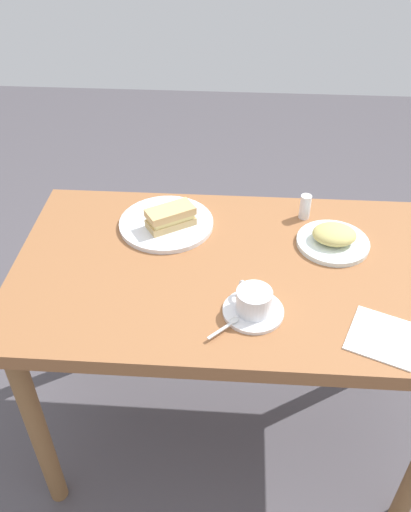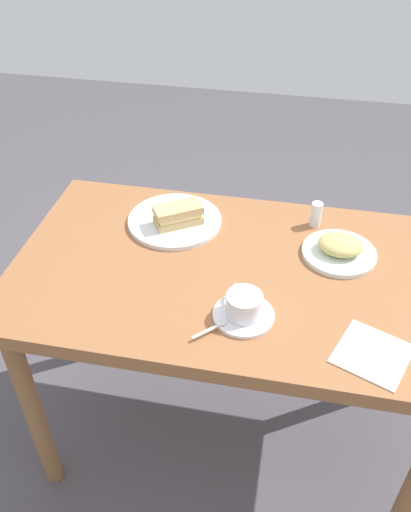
{
  "view_description": "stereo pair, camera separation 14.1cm",
  "coord_description": "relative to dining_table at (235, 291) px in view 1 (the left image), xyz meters",
  "views": [
    {
      "loc": [
        -0.01,
        -1.09,
        1.66
      ],
      "look_at": [
        -0.08,
        0.0,
        0.77
      ],
      "focal_mm": 37.63,
      "sensor_mm": 36.0,
      "label": 1
    },
    {
      "loc": [
        0.13,
        -1.07,
        1.66
      ],
      "look_at": [
        -0.08,
        0.0,
        0.77
      ],
      "focal_mm": 37.63,
      "sensor_mm": 36.0,
      "label": 2
    }
  ],
  "objects": [
    {
      "name": "salt_shaker",
      "position": [
        0.2,
        0.24,
        0.13
      ],
      "size": [
        0.03,
        0.03,
        0.08
      ],
      "primitive_type": "cylinder",
      "color": "silver",
      "rests_on": "dining_table"
    },
    {
      "name": "dining_table",
      "position": [
        0.0,
        0.0,
        0.0
      ],
      "size": [
        1.19,
        0.69,
        0.74
      ],
      "color": "#925C36",
      "rests_on": "ground_plane"
    },
    {
      "name": "coffee_cup",
      "position": [
        0.04,
        -0.17,
        0.13
      ],
      "size": [
        0.09,
        0.11,
        0.06
      ],
      "color": "silver",
      "rests_on": "coffee_saucer"
    },
    {
      "name": "side_food_pile",
      "position": [
        0.27,
        0.11,
        0.13
      ],
      "size": [
        0.12,
        0.1,
        0.04
      ],
      "primitive_type": "ellipsoid",
      "color": "tan",
      "rests_on": "side_plate"
    },
    {
      "name": "sandwich_front",
      "position": [
        -0.19,
        0.15,
        0.13
      ],
      "size": [
        0.15,
        0.13,
        0.06
      ],
      "color": "tan",
      "rests_on": "sandwich_plate"
    },
    {
      "name": "spoon",
      "position": [
        -0.01,
        -0.22,
        0.1
      ],
      "size": [
        0.08,
        0.08,
        0.01
      ],
      "color": "silver",
      "rests_on": "coffee_saucer"
    },
    {
      "name": "ground_plane",
      "position": [
        0.0,
        0.0,
        -0.65
      ],
      "size": [
        6.0,
        6.0,
        0.0
      ],
      "primitive_type": "plane",
      "color": "#4C484E"
    },
    {
      "name": "side_plate",
      "position": [
        0.27,
        0.11,
        0.1
      ],
      "size": [
        0.2,
        0.2,
        0.01
      ],
      "primitive_type": "cylinder",
      "color": "white",
      "rests_on": "dining_table"
    },
    {
      "name": "napkin",
      "position": [
        0.34,
        -0.23,
        0.09
      ],
      "size": [
        0.2,
        0.2,
        0.0
      ],
      "primitive_type": "cube",
      "rotation": [
        0.0,
        0.0,
        -0.39
      ],
      "color": "white",
      "rests_on": "dining_table"
    },
    {
      "name": "sandwich_plate",
      "position": [
        -0.21,
        0.17,
        0.1
      ],
      "size": [
        0.27,
        0.27,
        0.01
      ],
      "primitive_type": "cylinder",
      "color": "silver",
      "rests_on": "dining_table"
    },
    {
      "name": "coffee_saucer",
      "position": [
        0.04,
        -0.17,
        0.1
      ],
      "size": [
        0.15,
        0.15,
        0.01
      ],
      "primitive_type": "cylinder",
      "color": "silver",
      "rests_on": "dining_table"
    }
  ]
}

